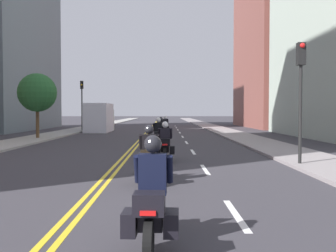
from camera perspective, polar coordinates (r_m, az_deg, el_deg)
ground_plane at (r=47.68m, az=-2.47°, el=-0.34°), size 264.00×264.00×0.00m
sidewalk_left at (r=48.56m, az=-11.50°, el=-0.27°), size 2.82×144.00×0.12m
sidewalk_right at (r=48.01m, az=6.66°, el=-0.27°), size 2.82×144.00×0.12m
centreline_yellow_inner at (r=47.69m, az=-2.61°, el=-0.34°), size 0.12×132.00×0.01m
centreline_yellow_outer at (r=47.68m, az=-2.32°, el=-0.34°), size 0.12×132.00×0.01m
lane_dashes_white at (r=28.71m, az=2.35°, el=-1.91°), size 0.14×56.40×0.01m
building_left_2 at (r=48.88m, az=-22.64°, el=15.89°), size 7.78×19.13×27.62m
building_right_2 at (r=54.81m, az=15.78°, el=12.14°), size 8.96×19.01×23.32m
motorcycle_0 at (r=5.84m, az=-2.25°, el=-11.04°), size 0.78×2.22×1.64m
motorcycle_1 at (r=11.14m, az=-2.74°, el=-4.78°), size 0.76×2.20×1.62m
motorcycle_2 at (r=16.04m, az=-0.42°, el=-2.74°), size 0.77×2.15×1.59m
motorcycle_3 at (r=20.93m, az=-1.40°, el=-1.52°), size 0.76×2.15×1.68m
motorcycle_4 at (r=26.11m, az=-0.94°, el=-0.87°), size 0.76×2.12×1.59m
motorcycle_5 at (r=31.57m, az=-1.01°, el=-0.37°), size 0.76×2.22×1.58m
motorcycle_6 at (r=36.48m, az=-0.40°, el=-0.03°), size 0.78×2.21×1.62m
traffic_light_near at (r=15.17m, az=18.45°, el=6.19°), size 0.28×0.38×4.46m
traffic_light_far at (r=40.85m, az=-12.22°, el=4.10°), size 0.28×0.38×5.08m
street_tree_0 at (r=30.17m, az=-18.20°, el=4.54°), size 2.77×2.77×4.75m
parked_truck at (r=40.47m, az=-9.71°, el=1.01°), size 2.20×6.50×2.80m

